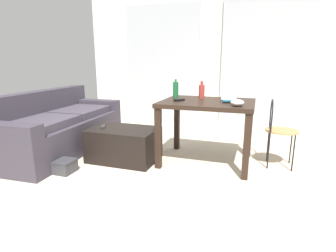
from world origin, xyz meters
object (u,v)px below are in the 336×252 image
(craft_table, at_px, (207,110))
(tv_remote_primary, at_px, (103,126))
(bottle_far, at_px, (176,90))
(tv_remote_on_table, at_px, (179,100))
(couch, at_px, (58,128))
(shoebox, at_px, (60,166))
(coffee_table, at_px, (124,144))
(wire_chair, at_px, (277,125))
(bottle_near, at_px, (202,91))
(book_stack, at_px, (229,99))
(bowl, at_px, (237,103))

(craft_table, height_order, tv_remote_primary, craft_table)
(bottle_far, xyz_separation_m, tv_remote_on_table, (0.13, -0.28, -0.09))
(couch, height_order, craft_table, couch)
(couch, xyz_separation_m, shoebox, (0.56, -0.66, -0.25))
(coffee_table, relative_size, craft_table, 0.77)
(coffee_table, distance_m, bottle_far, 0.99)
(tv_remote_on_table, bearing_deg, craft_table, 50.15)
(coffee_table, distance_m, wire_chair, 1.91)
(bottle_near, height_order, tv_remote_on_table, bottle_near)
(book_stack, relative_size, tv_remote_primary, 1.81)
(coffee_table, bearing_deg, bottle_near, 29.58)
(couch, relative_size, book_stack, 7.19)
(craft_table, relative_size, shoebox, 3.25)
(shoebox, bearing_deg, bowl, 17.37)
(tv_remote_on_table, relative_size, tv_remote_primary, 0.87)
(craft_table, xyz_separation_m, shoebox, (-1.55, -0.87, -0.60))
(tv_remote_primary, bearing_deg, craft_table, -14.45)
(coffee_table, xyz_separation_m, bottle_near, (0.90, 0.51, 0.67))
(wire_chair, bearing_deg, bottle_near, 174.82)
(couch, distance_m, bottle_near, 2.10)
(bottle_near, distance_m, bottle_far, 0.34)
(coffee_table, height_order, bottle_near, bottle_near)
(craft_table, xyz_separation_m, bottle_far, (-0.46, 0.17, 0.22))
(bottle_far, height_order, tv_remote_on_table, bottle_far)
(coffee_table, bearing_deg, book_stack, 13.65)
(craft_table, relative_size, book_stack, 3.78)
(couch, distance_m, bottle_far, 1.78)
(coffee_table, bearing_deg, craft_table, 15.07)
(coffee_table, xyz_separation_m, shoebox, (-0.53, -0.59, -0.13))
(bottle_far, relative_size, tv_remote_primary, 1.50)
(craft_table, distance_m, bottle_far, 0.54)
(wire_chair, distance_m, shoebox, 2.61)
(coffee_table, relative_size, bottle_far, 3.51)
(craft_table, height_order, shoebox, craft_table)
(book_stack, distance_m, tv_remote_on_table, 0.60)
(shoebox, bearing_deg, bottle_far, 43.54)
(wire_chair, height_order, bottle_far, bottle_far)
(tv_remote_on_table, bearing_deg, coffee_table, -135.01)
(bowl, distance_m, tv_remote_primary, 1.72)
(craft_table, xyz_separation_m, wire_chair, (0.82, 0.15, -0.16))
(craft_table, distance_m, bottle_near, 0.34)
(couch, distance_m, tv_remote_on_table, 1.84)
(craft_table, xyz_separation_m, bottle_near, (-0.12, 0.23, 0.21))
(bottle_far, relative_size, bowl, 1.66)
(book_stack, xyz_separation_m, tv_remote_on_table, (-0.58, -0.15, -0.01))
(bottle_far, xyz_separation_m, shoebox, (-1.09, -1.03, -0.82))
(bottle_far, distance_m, shoebox, 1.71)
(couch, distance_m, shoebox, 0.90)
(coffee_table, height_order, shoebox, coffee_table)
(bowl, bearing_deg, tv_remote_on_table, 167.44)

